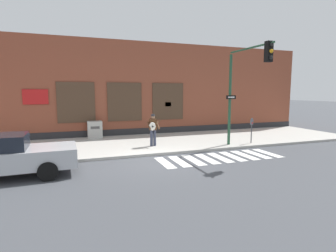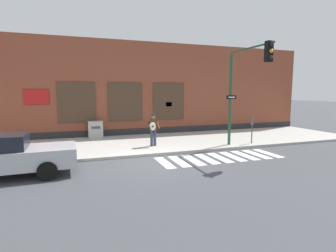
# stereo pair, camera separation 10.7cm
# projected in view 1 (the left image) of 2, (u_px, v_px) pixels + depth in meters

# --- Properties ---
(ground_plane) EXTENTS (160.00, 160.00, 0.00)m
(ground_plane) POSITION_uv_depth(u_px,v_px,m) (154.00, 162.00, 11.32)
(ground_plane) COLOR #424449
(sidewalk) EXTENTS (28.00, 5.87, 0.13)m
(sidewalk) POSITION_uv_depth(u_px,v_px,m) (135.00, 144.00, 14.98)
(sidewalk) COLOR #ADAAA3
(sidewalk) RESTS_ON ground
(building_backdrop) EXTENTS (28.00, 4.06, 6.39)m
(building_backdrop) POSITION_uv_depth(u_px,v_px,m) (120.00, 90.00, 19.19)
(building_backdrop) COLOR brown
(building_backdrop) RESTS_ON ground
(crosswalk) EXTENTS (5.78, 1.90, 0.01)m
(crosswalk) POSITION_uv_depth(u_px,v_px,m) (220.00, 158.00, 12.04)
(crosswalk) COLOR silver
(crosswalk) RESTS_ON ground
(red_car) EXTENTS (4.66, 2.10, 1.53)m
(red_car) POSITION_uv_depth(u_px,v_px,m) (5.00, 156.00, 9.10)
(red_car) COLOR #B7BABF
(red_car) RESTS_ON ground
(busker) EXTENTS (0.71, 0.53, 1.72)m
(busker) POSITION_uv_depth(u_px,v_px,m) (153.00, 128.00, 13.92)
(busker) COLOR #33384C
(busker) RESTS_ON sidewalk
(traffic_light) EXTENTS (0.60, 3.22, 5.04)m
(traffic_light) POSITION_uv_depth(u_px,v_px,m) (245.00, 79.00, 12.91)
(traffic_light) COLOR #234C33
(traffic_light) RESTS_ON sidewalk
(parking_meter) EXTENTS (0.13, 0.11, 1.44)m
(parking_meter) POSITION_uv_depth(u_px,v_px,m) (252.00, 127.00, 14.75)
(parking_meter) COLOR #47474C
(parking_meter) RESTS_ON sidewalk
(utility_box) EXTENTS (0.89, 0.68, 1.06)m
(utility_box) POSITION_uv_depth(u_px,v_px,m) (95.00, 129.00, 16.55)
(utility_box) COLOR #ADADA8
(utility_box) RESTS_ON sidewalk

